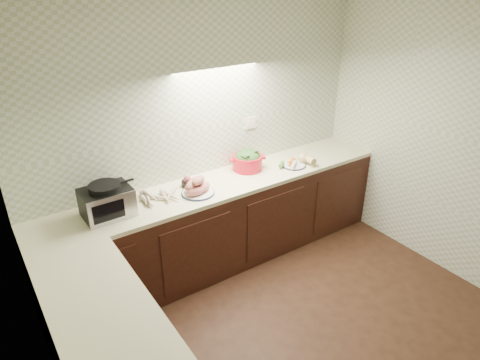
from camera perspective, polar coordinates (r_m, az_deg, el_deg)
room at (r=2.76m, az=13.81°, el=1.51°), size 3.60×3.60×2.60m
counter at (r=3.50m, az=-4.89°, el=-14.95°), size 3.60×3.60×0.90m
toaster_oven at (r=3.69m, az=-17.33°, el=-2.70°), size 0.41×0.32×0.28m
parsnip_pile at (r=3.89m, az=-11.12°, el=-2.11°), size 0.43×0.38×0.08m
sweet_potato_plate at (r=3.92m, az=-5.77°, el=-0.95°), size 0.31×0.31×0.18m
onion_bowl at (r=4.07m, az=-6.86°, el=-0.27°), size 0.14×0.14×0.11m
dutch_oven at (r=4.36m, az=1.01°, el=2.68°), size 0.39×0.39×0.21m
veg_plate at (r=4.52m, az=7.70°, el=2.51°), size 0.39×0.26×0.12m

